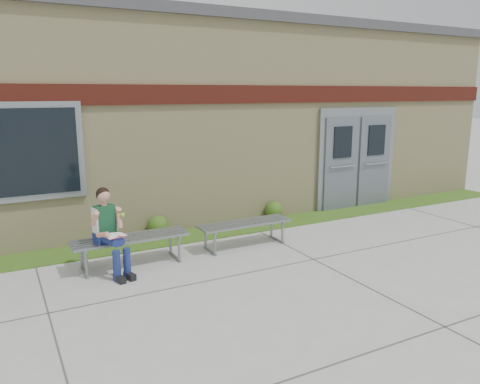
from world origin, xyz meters
TOP-DOWN VIEW (x-y plane):
  - ground at (0.00, 0.00)m, footprint 80.00×80.00m
  - grass_strip at (0.00, 2.60)m, footprint 16.00×0.80m
  - school_building at (-0.00, 5.99)m, footprint 16.20×6.22m
  - bench_left at (-1.66, 1.62)m, footprint 1.78×0.50m
  - bench_right at (0.34, 1.62)m, footprint 1.67×0.47m
  - girl at (-2.01, 1.43)m, footprint 0.50×0.78m
  - shrub_mid at (-0.84, 2.85)m, footprint 0.38×0.38m
  - shrub_east at (1.70, 2.85)m, footprint 0.38×0.38m

SIDE VIEW (x-z plane):
  - ground at x=0.00m, z-range 0.00..0.00m
  - grass_strip at x=0.00m, z-range 0.00..0.02m
  - shrub_east at x=1.70m, z-range 0.02..0.40m
  - shrub_mid at x=-0.84m, z-range 0.02..0.40m
  - bench_right at x=0.34m, z-range 0.12..0.55m
  - bench_left at x=-1.66m, z-range 0.13..0.59m
  - girl at x=-2.01m, z-range 0.04..1.33m
  - school_building at x=0.00m, z-range 0.00..4.20m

